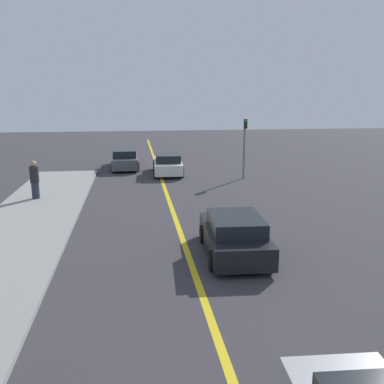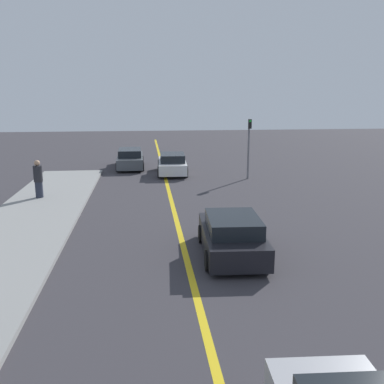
{
  "view_description": "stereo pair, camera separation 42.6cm",
  "coord_description": "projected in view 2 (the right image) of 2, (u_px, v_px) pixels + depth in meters",
  "views": [
    {
      "loc": [
        -1.65,
        -0.49,
        5.08
      ],
      "look_at": [
        0.56,
        15.51,
        1.36
      ],
      "focal_mm": 40.0,
      "sensor_mm": 36.0,
      "label": 1
    },
    {
      "loc": [
        -1.23,
        -0.55,
        5.08
      ],
      "look_at": [
        0.56,
        15.51,
        1.36
      ],
      "focal_mm": 40.0,
      "sensor_mm": 36.0,
      "label": 2
    }
  ],
  "objects": [
    {
      "name": "road_center_line",
      "position": [
        174.0,
        209.0,
        19.24
      ],
      "size": [
        0.2,
        60.0,
        0.01
      ],
      "color": "gold",
      "rests_on": "ground_plane"
    },
    {
      "name": "sidewalk_left",
      "position": [
        10.0,
        244.0,
        14.62
      ],
      "size": [
        3.73,
        27.82,
        0.15
      ],
      "color": "gray",
      "rests_on": "ground_plane"
    },
    {
      "name": "car_parked_left_lot",
      "position": [
        130.0,
        159.0,
        29.89
      ],
      "size": [
        1.91,
        4.66,
        1.34
      ],
      "rotation": [
        0.0,
        0.0,
        0.01
      ],
      "color": "#4C5156",
      "rests_on": "ground_plane"
    },
    {
      "name": "pedestrian_by_sign",
      "position": [
        38.0,
        179.0,
        20.62
      ],
      "size": [
        0.42,
        0.42,
        1.83
      ],
      "color": "#282D3D",
      "rests_on": "sidewalk_left"
    },
    {
      "name": "car_far_distant",
      "position": [
        172.0,
        164.0,
        27.63
      ],
      "size": [
        2.01,
        4.31,
        1.33
      ],
      "rotation": [
        0.0,
        0.0,
        -0.04
      ],
      "color": "silver",
      "rests_on": "ground_plane"
    },
    {
      "name": "car_ahead_center",
      "position": [
        232.0,
        236.0,
        13.66
      ],
      "size": [
        2.09,
        4.05,
        1.33
      ],
      "rotation": [
        0.0,
        0.0,
        -0.05
      ],
      "color": "black",
      "rests_on": "ground_plane"
    },
    {
      "name": "traffic_light",
      "position": [
        249.0,
        142.0,
        25.61
      ],
      "size": [
        0.18,
        0.4,
        3.61
      ],
      "color": "slate",
      "rests_on": "ground_plane"
    }
  ]
}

